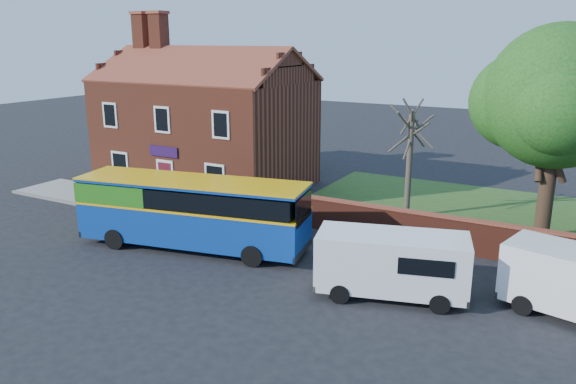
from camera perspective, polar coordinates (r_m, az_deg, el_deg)
The scene contains 10 objects.
ground at distance 23.62m, azimuth -11.14°, elevation -7.34°, with size 120.00×120.00×0.00m, color black.
pavement at distance 32.08m, azimuth -14.23°, elevation -1.31°, with size 18.00×3.50×0.12m, color gray.
kerb at distance 30.89m, azimuth -16.42°, elevation -2.09°, with size 18.00×0.15×0.14m, color slate.
grass_strip at distance 30.89m, azimuth 25.20°, elevation -3.05°, with size 26.00×12.00×0.04m, color #426B28.
shop_building at distance 35.64m, azimuth -8.32°, elevation 6.18°, with size 12.30×8.13×10.50m.
boundary_wall at distance 24.95m, azimuth 24.34°, elevation -5.23°, with size 22.00×0.38×1.60m.
bus at distance 25.02m, azimuth -10.35°, elevation -1.71°, with size 10.50×4.48×3.11m.
van_near at distance 20.45m, azimuth 10.55°, elevation -7.02°, with size 5.68×3.47×2.33m.
large_tree at distance 27.47m, azimuth 25.90°, elevation 8.32°, with size 7.96×6.30×9.71m.
bare_tree at distance 29.11m, azimuth 12.23°, elevation 3.10°, with size 2.19×2.61×5.84m.
Camera 1 is at (14.28, -16.53, 9.00)m, focal length 35.00 mm.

